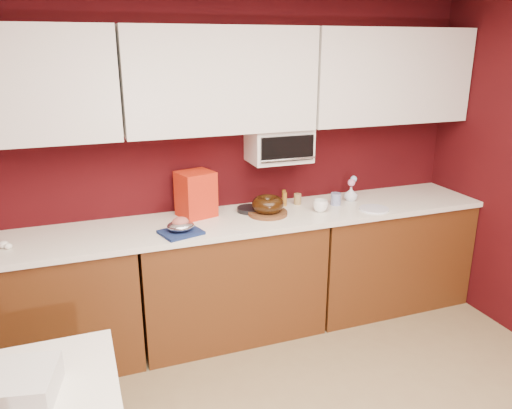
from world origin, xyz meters
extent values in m
cube|color=#39070A|center=(0.00, 2.25, 1.25)|extent=(4.00, 0.02, 2.50)
cube|color=#552C11|center=(-1.33, 1.94, 0.43)|extent=(1.31, 0.58, 0.86)
cube|color=#552C11|center=(0.00, 1.94, 0.43)|extent=(1.31, 0.58, 0.86)
cube|color=#552C11|center=(1.33, 1.94, 0.43)|extent=(1.31, 0.58, 0.86)
cube|color=white|center=(0.00, 1.94, 0.88)|extent=(4.00, 0.62, 0.04)
cube|color=white|center=(-1.33, 2.08, 1.85)|extent=(1.31, 0.33, 0.70)
cube|color=white|center=(0.00, 2.08, 1.85)|extent=(1.31, 0.33, 0.70)
cube|color=white|center=(1.33, 2.08, 1.85)|extent=(1.31, 0.33, 0.70)
cube|color=white|center=(0.45, 2.10, 1.38)|extent=(0.45, 0.30, 0.25)
cube|color=black|center=(0.45, 1.94, 1.38)|extent=(0.40, 0.02, 0.18)
cylinder|color=silver|center=(0.45, 1.93, 1.30)|extent=(0.42, 0.02, 0.02)
cylinder|color=brown|center=(0.30, 1.93, 0.91)|extent=(0.29, 0.29, 0.03)
torus|color=black|center=(0.30, 1.93, 0.98)|extent=(0.23, 0.23, 0.09)
cube|color=navy|center=(-0.38, 1.77, 0.91)|extent=(0.30, 0.27, 0.02)
ellipsoid|color=silver|center=(-0.38, 1.77, 0.96)|extent=(0.21, 0.20, 0.07)
ellipsoid|color=#B75F54|center=(-0.38, 1.77, 0.98)|extent=(0.11, 0.09, 0.07)
cube|color=#AC0B0F|center=(-0.19, 2.09, 1.06)|extent=(0.29, 0.27, 0.33)
cylinder|color=black|center=(0.20, 2.05, 0.92)|extent=(0.22, 0.22, 0.03)
imported|color=white|center=(0.69, 1.87, 0.95)|extent=(0.11, 0.11, 0.11)
cylinder|color=navy|center=(0.88, 1.97, 0.95)|extent=(0.08, 0.08, 0.09)
imported|color=silver|center=(1.04, 2.03, 0.96)|extent=(0.11, 0.11, 0.13)
sphere|color=pink|center=(1.04, 2.03, 1.05)|extent=(0.06, 0.06, 0.06)
sphere|color=#8AB7DD|center=(1.07, 2.05, 1.07)|extent=(0.05, 0.05, 0.05)
cylinder|color=white|center=(1.09, 1.77, 0.91)|extent=(0.28, 0.28, 0.01)
cylinder|color=#905B1A|center=(0.49, 2.09, 0.95)|extent=(0.04, 0.04, 0.11)
cylinder|color=olive|center=(0.61, 2.09, 0.94)|extent=(0.06, 0.06, 0.08)
ellipsoid|color=white|center=(-1.44, 1.91, 0.92)|extent=(0.07, 0.06, 0.05)
ellipsoid|color=white|center=(-1.41, 1.88, 0.92)|extent=(0.06, 0.05, 0.04)
cube|color=silver|center=(-1.30, 0.60, 0.81)|extent=(0.38, 0.34, 0.12)
cylinder|color=brown|center=(0.52, 2.16, 0.95)|extent=(0.04, 0.04, 0.10)
camera|label=1|loc=(-0.97, -1.26, 2.08)|focal=35.00mm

